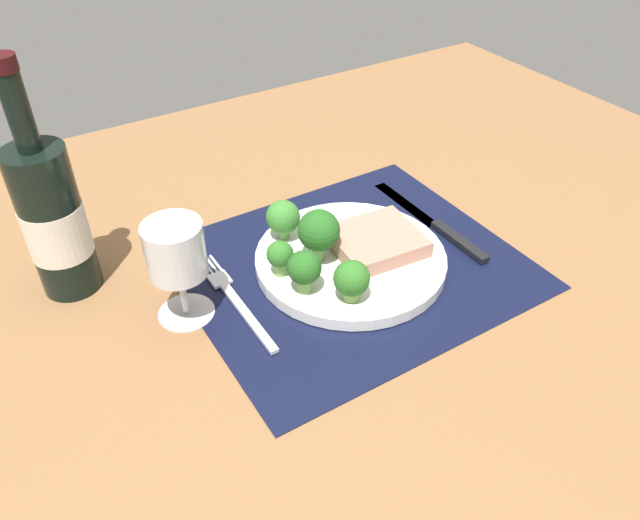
{
  "coord_description": "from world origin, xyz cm",
  "views": [
    {
      "loc": [
        -35.48,
        -49.89,
        49.36
      ],
      "look_at": [
        -3.87,
        1.1,
        1.9
      ],
      "focal_mm": 34.56,
      "sensor_mm": 36.0,
      "label": 1
    }
  ],
  "objects_px": {
    "steak": "(376,241)",
    "wine_glass": "(176,256)",
    "fork": "(235,300)",
    "knife": "(437,225)",
    "plate": "(351,260)",
    "wine_bottle": "(53,219)"
  },
  "relations": [
    {
      "from": "steak",
      "to": "wine_glass",
      "type": "bearing_deg",
      "value": 172.29
    },
    {
      "from": "steak",
      "to": "fork",
      "type": "height_order",
      "value": "steak"
    },
    {
      "from": "steak",
      "to": "wine_glass",
      "type": "distance_m",
      "value": 0.25
    },
    {
      "from": "steak",
      "to": "knife",
      "type": "bearing_deg",
      "value": 5.21
    },
    {
      "from": "steak",
      "to": "knife",
      "type": "distance_m",
      "value": 0.12
    },
    {
      "from": "plate",
      "to": "knife",
      "type": "bearing_deg",
      "value": 2.05
    },
    {
      "from": "steak",
      "to": "wine_bottle",
      "type": "relative_size",
      "value": 0.38
    },
    {
      "from": "fork",
      "to": "knife",
      "type": "bearing_deg",
      "value": -0.49
    },
    {
      "from": "fork",
      "to": "wine_bottle",
      "type": "bearing_deg",
      "value": 139.73
    },
    {
      "from": "plate",
      "to": "wine_glass",
      "type": "xyz_separation_m",
      "value": [
        -0.21,
        0.03,
        0.07
      ]
    },
    {
      "from": "steak",
      "to": "wine_bottle",
      "type": "bearing_deg",
      "value": 155.71
    },
    {
      "from": "steak",
      "to": "wine_glass",
      "type": "height_order",
      "value": "wine_glass"
    },
    {
      "from": "fork",
      "to": "wine_bottle",
      "type": "height_order",
      "value": "wine_bottle"
    },
    {
      "from": "wine_glass",
      "to": "plate",
      "type": "bearing_deg",
      "value": -7.62
    },
    {
      "from": "steak",
      "to": "fork",
      "type": "xyz_separation_m",
      "value": [
        -0.19,
        0.02,
        -0.02
      ]
    },
    {
      "from": "knife",
      "to": "wine_bottle",
      "type": "bearing_deg",
      "value": 162.43
    },
    {
      "from": "plate",
      "to": "steak",
      "type": "height_order",
      "value": "steak"
    },
    {
      "from": "wine_bottle",
      "to": "knife",
      "type": "bearing_deg",
      "value": -17.58
    },
    {
      "from": "plate",
      "to": "knife",
      "type": "distance_m",
      "value": 0.15
    },
    {
      "from": "plate",
      "to": "wine_bottle",
      "type": "height_order",
      "value": "wine_bottle"
    },
    {
      "from": "steak",
      "to": "plate",
      "type": "bearing_deg",
      "value": 171.79
    },
    {
      "from": "fork",
      "to": "knife",
      "type": "xyz_separation_m",
      "value": [
        0.3,
        -0.01,
        0.0
      ]
    }
  ]
}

